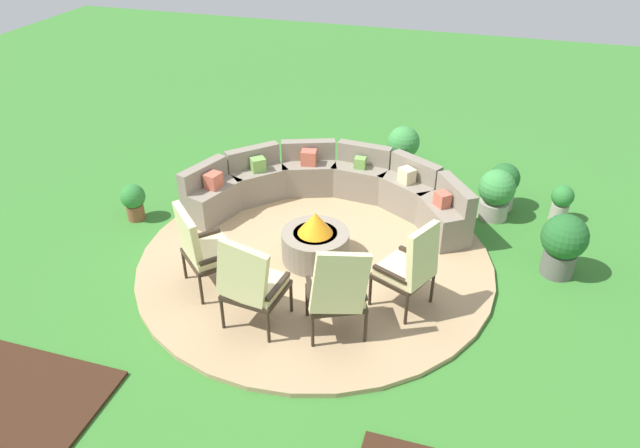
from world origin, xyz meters
TOP-DOWN VIEW (x-y plane):
  - ground_plane at (0.00, 0.00)m, footprint 24.00×24.00m
  - patio_circle at (0.00, 0.00)m, footprint 4.44×4.44m
  - mulch_bed_left at (-2.00, -3.09)m, footprint 1.57×1.45m
  - fire_pit at (0.00, 0.00)m, footprint 0.84×0.84m
  - curved_stone_bench at (-0.18, 1.30)m, footprint 3.87×1.90m
  - lounge_chair_front_left at (-1.05, -0.92)m, footprint 0.80×0.82m
  - lounge_chair_front_right at (-0.27, -1.38)m, footprint 0.67×0.64m
  - lounge_chair_back_left at (0.63, -1.25)m, footprint 0.76×0.75m
  - lounge_chair_back_right at (1.26, -0.59)m, footprint 0.72×0.72m
  - potted_plant_0 at (2.08, 1.78)m, footprint 0.51×0.51m
  - potted_plant_1 at (2.17, 2.11)m, footprint 0.44×0.44m
  - potted_plant_2 at (2.97, 1.97)m, footprint 0.31×0.31m
  - potted_plant_3 at (2.91, 0.65)m, footprint 0.55×0.55m
  - potted_plant_4 at (0.58, 2.86)m, footprint 0.51×0.51m
  - potted_plant_5 at (-2.74, 0.26)m, footprint 0.34×0.34m

SIDE VIEW (x-z plane):
  - ground_plane at x=0.00m, z-range 0.00..0.00m
  - mulch_bed_left at x=-2.00m, z-range 0.00..0.04m
  - patio_circle at x=0.00m, z-range 0.00..0.06m
  - potted_plant_2 at x=2.97m, z-range 0.03..0.57m
  - potted_plant_5 at x=-2.74m, z-range 0.04..0.57m
  - fire_pit at x=0.00m, z-range -0.02..0.65m
  - curved_stone_bench at x=-0.18m, z-range -0.01..0.75m
  - potted_plant_1 at x=2.17m, z-range 0.03..0.72m
  - potted_plant_0 at x=2.08m, z-range 0.03..0.77m
  - potted_plant_4 at x=0.58m, z-range 0.05..0.80m
  - potted_plant_3 at x=2.91m, z-range 0.04..0.86m
  - lounge_chair_front_left at x=-1.05m, z-range 0.07..1.17m
  - lounge_chair_back_right at x=1.26m, z-range 0.08..1.17m
  - lounge_chair_front_right at x=-0.27m, z-range 0.05..1.21m
  - lounge_chair_back_left at x=0.63m, z-range 0.06..1.21m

